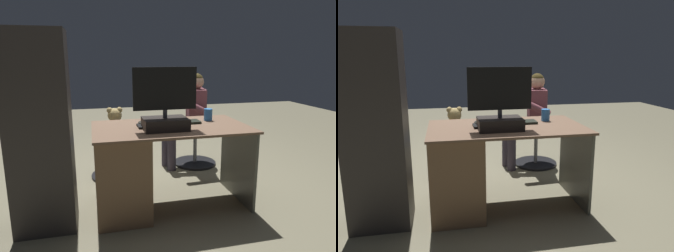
% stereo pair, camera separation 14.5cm
% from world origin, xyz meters
% --- Properties ---
extents(ground_plane, '(10.00, 10.00, 0.00)m').
position_xyz_m(ground_plane, '(0.00, 0.00, 0.00)').
color(ground_plane, '#746E54').
extents(desk, '(1.32, 0.76, 0.72)m').
position_xyz_m(desk, '(0.35, 0.44, 0.38)').
color(desk, brown).
rests_on(desk, ground_plane).
extents(monitor, '(0.51, 0.26, 0.50)m').
position_xyz_m(monitor, '(0.08, 0.54, 0.86)').
color(monitor, black).
rests_on(monitor, desk).
extents(keyboard, '(0.42, 0.14, 0.02)m').
position_xyz_m(keyboard, '(-0.07, 0.35, 0.73)').
color(keyboard, black).
rests_on(keyboard, desk).
extents(computer_mouse, '(0.06, 0.10, 0.04)m').
position_xyz_m(computer_mouse, '(0.24, 0.34, 0.74)').
color(computer_mouse, '#2B2B25').
rests_on(computer_mouse, desk).
extents(cup, '(0.08, 0.08, 0.11)m').
position_xyz_m(cup, '(-0.39, 0.28, 0.77)').
color(cup, '#3372BF').
rests_on(cup, desk).
extents(tv_remote, '(0.05, 0.15, 0.02)m').
position_xyz_m(tv_remote, '(0.26, 0.42, 0.73)').
color(tv_remote, black).
rests_on(tv_remote, desk).
extents(office_chair_teddy, '(0.55, 0.55, 0.43)m').
position_xyz_m(office_chair_teddy, '(0.42, -0.36, 0.23)').
color(office_chair_teddy, black).
rests_on(office_chair_teddy, ground_plane).
extents(teddy_bear, '(0.23, 0.23, 0.34)m').
position_xyz_m(teddy_bear, '(0.42, -0.37, 0.59)').
color(teddy_bear, tan).
rests_on(teddy_bear, office_chair_teddy).
extents(visitor_chair, '(0.51, 0.51, 0.43)m').
position_xyz_m(visitor_chair, '(-0.55, -0.52, 0.24)').
color(visitor_chair, black).
rests_on(visitor_chair, ground_plane).
extents(person, '(0.54, 0.53, 1.11)m').
position_xyz_m(person, '(-0.47, -0.51, 0.64)').
color(person, brown).
rests_on(person, ground_plane).
extents(equipment_rack, '(0.44, 0.36, 1.49)m').
position_xyz_m(equipment_rack, '(1.02, 0.56, 0.74)').
color(equipment_rack, '#312D2A').
rests_on(equipment_rack, ground_plane).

